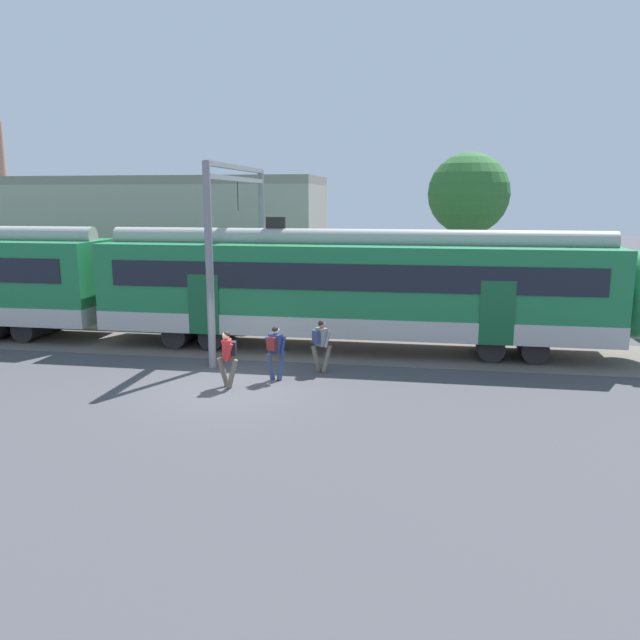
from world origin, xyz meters
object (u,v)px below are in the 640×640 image
at_px(commuter_train, 127,282).
at_px(pedestrian_red, 228,354).
at_px(pedestrian_grey, 321,342).
at_px(pedestrian_navy, 275,348).

relative_size(commuter_train, pedestrian_red, 22.83).
xyz_separation_m(commuter_train, pedestrian_red, (5.64, -5.23, -1.26)).
xyz_separation_m(pedestrian_red, pedestrian_grey, (2.36, 2.02, 0.00)).
xyz_separation_m(commuter_train, pedestrian_grey, (8.00, -3.21, -1.26)).
bearing_deg(commuter_train, pedestrian_navy, -32.39).
bearing_deg(pedestrian_red, pedestrian_grey, 40.50).
bearing_deg(commuter_train, pedestrian_grey, -21.87).
relative_size(pedestrian_red, pedestrian_grey, 1.00).
relative_size(pedestrian_red, pedestrian_navy, 1.00).
height_order(commuter_train, pedestrian_red, commuter_train).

